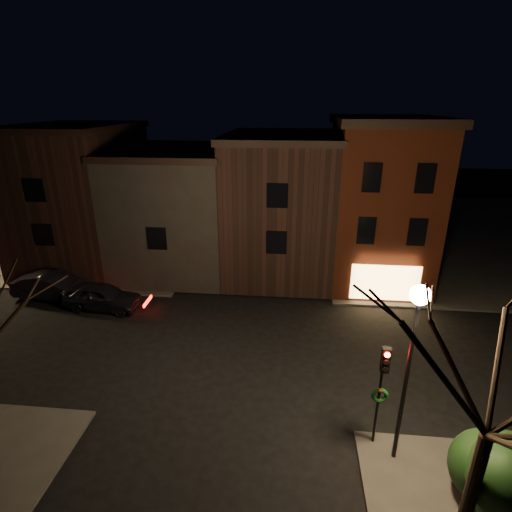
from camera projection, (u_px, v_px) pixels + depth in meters
The scene contains 12 objects.
ground at pixel (239, 348), 19.88m from camera, with size 120.00×120.00×0.00m, color black.
sidewalk_far_right at pixel (486, 234), 36.53m from camera, with size 30.00×30.00×0.12m, color #2D2B28.
sidewalk_far_left at pixel (71, 222), 40.26m from camera, with size 30.00×30.00×0.12m, color #2D2B28.
corner_building at pixel (380, 201), 25.95m from camera, with size 6.50×8.50×10.50m.
row_building_a at pixel (280, 203), 27.72m from camera, with size 7.30×10.30×9.40m.
row_building_b at pixel (179, 208), 28.57m from camera, with size 7.80×10.30×8.40m.
row_building_c at pixel (81, 195), 28.98m from camera, with size 7.30×10.30×9.90m.
street_lamp_near at pixel (415, 329), 11.86m from camera, with size 0.60×0.60×6.48m.
traffic_signal at pixel (382, 382), 13.24m from camera, with size 0.58×0.38×4.05m.
bare_tree_right at pixel (509, 353), 9.07m from camera, with size 6.40×6.40×8.50m.
parked_car_a at pixel (103, 296), 23.41m from camera, with size 1.83×4.55×1.55m, color black.
parked_car_b at pixel (54, 286), 24.58m from camera, with size 1.75×5.01×1.65m, color black.
Camera 1 is at (2.52, -16.68, 11.51)m, focal length 28.00 mm.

